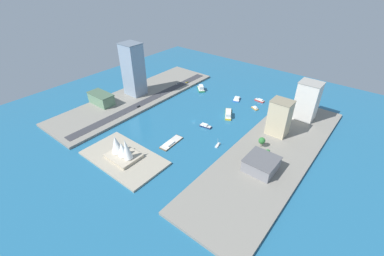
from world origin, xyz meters
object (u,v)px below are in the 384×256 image
Objects in this scene: suv_black at (138,106)px; barge_flat_brown at (171,143)px; water_taxi_orange at (255,108)px; taxi_yellow_cab at (187,82)px; hotel_broad_white at (307,101)px; catamaran_blue at (237,99)px; sailboat_small_white at (218,145)px; opera_landmark at (122,150)px; ferry_green_doubledeck at (201,88)px; terminal_long_green at (101,99)px; tugboat_red at (259,100)px; tower_tall_glass at (133,70)px; patrol_launch_navy at (205,126)px; ferry_yellow_fast at (228,114)px; office_block_beige at (279,118)px; van_white at (178,84)px; traffic_light_waterfront at (160,95)px; warehouse_low_gray at (261,164)px.

barge_flat_brown is at bearing 160.64° from suv_black.
barge_flat_brown is 2.70× the size of water_taxi_orange.
suv_black is at bearing 90.67° from taxi_yellow_cab.
hotel_broad_white is (-88.41, -132.53, 23.96)m from barge_flat_brown.
catamaran_blue is at bearing 2.95° from hotel_broad_white.
opera_landmark reaches higher than sailboat_small_white.
ferry_green_doubledeck is 0.44× the size of hotel_broad_white.
hotel_broad_white is (-213.96, -126.87, 15.13)m from terminal_long_green.
catamaran_blue is at bearing -130.27° from suv_black.
tugboat_red is 0.32× the size of hotel_broad_white.
patrol_launch_navy is at bearing 177.35° from tower_tall_glass.
sailboat_small_white reaches higher than tugboat_red.
taxi_yellow_cab is at bearing 9.04° from tugboat_red.
ferry_green_doubledeck reaches higher than tugboat_red.
ferry_green_doubledeck is 98.15m from suv_black.
tugboat_red is at bearing -133.66° from suv_black.
ferry_yellow_fast is 86.35m from barge_flat_brown.
suv_black is at bearing -151.89° from terminal_long_green.
tower_tall_glass is 14.87× the size of taxi_yellow_cab.
sailboat_small_white is (-23.85, 57.69, -1.84)m from ferry_yellow_fast.
office_block_beige is at bearing 177.43° from ferry_yellow_fast.
hotel_broad_white is at bearing -168.26° from water_taxi_orange.
van_white is (105.60, -27.55, 0.91)m from ferry_yellow_fast.
ferry_yellow_fast is 112.69m from suv_black.
catamaran_blue is at bearing -147.28° from tower_tall_glass.
hotel_broad_white is at bearing -121.19° from opera_landmark.
tugboat_red is 132.55m from traffic_light_waterfront.
tower_tall_glass is (123.35, -5.70, 35.70)m from patrol_launch_navy.
water_taxi_orange is 62.96m from office_block_beige.
patrol_launch_navy reaches higher than water_taxi_orange.
hotel_broad_white is at bearing -133.13° from patrol_launch_navy.
traffic_light_waterfront is at bearing 26.93° from water_taxi_orange.
tugboat_red is at bearing -100.82° from barge_flat_brown.
taxi_yellow_cab is (92.12, -78.49, 2.23)m from patrol_launch_navy.
ferry_green_doubledeck is 4.30× the size of suv_black.
warehouse_low_gray reaches higher than van_white.
van_white reaches higher than barge_flat_brown.
warehouse_low_gray is 114.74m from hotel_broad_white.
ferry_yellow_fast is at bearing 157.40° from taxi_yellow_cab.
tower_tall_glass is 14.97× the size of suv_black.
warehouse_low_gray is at bearing -176.48° from terminal_long_green.
tugboat_red is at bearing -63.19° from warehouse_low_gray.
opera_landmark reaches higher than water_taxi_orange.
sailboat_small_white is 93.98m from water_taxi_orange.
catamaran_blue is 107.63m from sailboat_small_white.
traffic_light_waterfront reaches higher than barge_flat_brown.
opera_landmark is at bearing 129.88° from suv_black.
tower_tall_glass is 1.55× the size of hotel_broad_white.
patrol_launch_navy is 89.25m from traffic_light_waterfront.
suv_black is at bearing 38.74° from water_taxi_orange.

